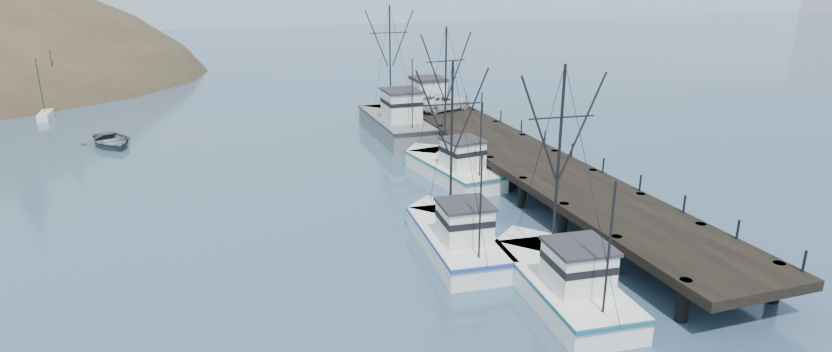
{
  "coord_description": "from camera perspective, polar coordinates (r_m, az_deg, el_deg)",
  "views": [
    {
      "loc": [
        -7.76,
        -24.15,
        14.9
      ],
      "look_at": [
        4.51,
        12.06,
        2.5
      ],
      "focal_mm": 28.0,
      "sensor_mm": 36.0,
      "label": 1
    }
  ],
  "objects": [
    {
      "name": "distant_ridge",
      "position": [
        195.53,
        -13.82,
        13.1
      ],
      "size": [
        360.0,
        40.0,
        26.0
      ],
      "primitive_type": "cube",
      "color": "#9EB2C6",
      "rests_on": "ground"
    },
    {
      "name": "pier_shed",
      "position": [
        62.86,
        1.07,
        7.44
      ],
      "size": [
        3.0,
        3.2,
        2.8
      ],
      "color": "silver",
      "rests_on": "pier"
    },
    {
      "name": "work_vessel",
      "position": [
        59.74,
        -1.85,
        4.73
      ],
      "size": [
        4.19,
        14.01,
        11.99
      ],
      "color": "slate",
      "rests_on": "ground"
    },
    {
      "name": "trawler_mid",
      "position": [
        35.65,
        3.47,
        -5.33
      ],
      "size": [
        4.16,
        10.6,
        10.58
      ],
      "color": "white",
      "rests_on": "ground"
    },
    {
      "name": "pier",
      "position": [
        47.54,
        9.35,
        1.59
      ],
      "size": [
        6.0,
        44.0,
        2.0
      ],
      "color": "black",
      "rests_on": "ground"
    },
    {
      "name": "motorboat",
      "position": [
        62.45,
        -25.19,
        2.43
      ],
      "size": [
        5.9,
        6.94,
        1.22
      ],
      "primitive_type": "imported",
      "rotation": [
        0.0,
        0.0,
        0.33
      ],
      "color": "#52575B",
      "rests_on": "ground"
    },
    {
      "name": "trawler_near",
      "position": [
        31.65,
        12.56,
        -8.92
      ],
      "size": [
        4.32,
        11.03,
        11.17
      ],
      "color": "white",
      "rests_on": "ground"
    },
    {
      "name": "moored_sailboats",
      "position": [
        85.44,
        -32.01,
        5.43
      ],
      "size": [
        22.64,
        19.76,
        6.35
      ],
      "color": "white",
      "rests_on": "ground"
    },
    {
      "name": "ground",
      "position": [
        29.42,
        -0.8,
        -12.46
      ],
      "size": [
        400.0,
        400.0,
        0.0
      ],
      "primitive_type": "plane",
      "color": "#2F4B68",
      "rests_on": "ground"
    },
    {
      "name": "trawler_far",
      "position": [
        47.77,
        3.12,
        0.8
      ],
      "size": [
        4.84,
        10.98,
        11.2
      ],
      "color": "white",
      "rests_on": "ground"
    },
    {
      "name": "distant_ridge_far",
      "position": [
        212.14,
        -28.07,
        11.9
      ],
      "size": [
        180.0,
        25.0,
        18.0
      ],
      "primitive_type": "cube",
      "color": "silver",
      "rests_on": "ground"
    },
    {
      "name": "pickup_truck",
      "position": [
        61.24,
        2.39,
        6.54
      ],
      "size": [
        6.16,
        4.18,
        1.57
      ],
      "primitive_type": "imported",
      "rotation": [
        0.0,
        0.0,
        1.88
      ],
      "color": "silver",
      "rests_on": "pier"
    }
  ]
}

